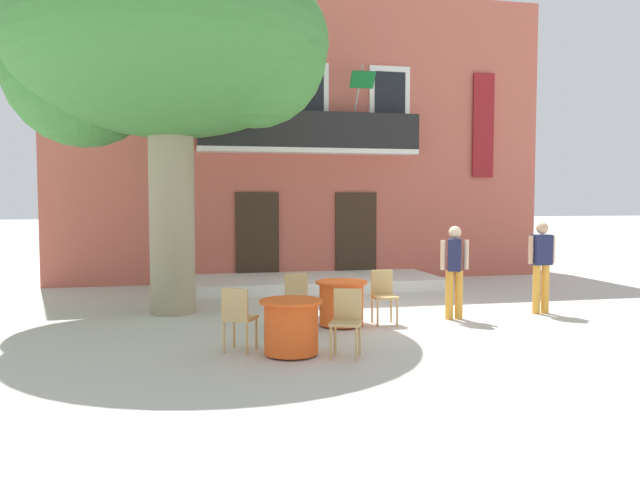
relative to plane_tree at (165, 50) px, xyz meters
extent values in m
plane|color=beige|center=(4.01, -0.99, -4.84)|extent=(120.00, 120.00, 0.00)
cube|color=#BC5B4C|center=(3.45, 6.01, -1.09)|extent=(13.00, 4.00, 7.50)
cube|color=#332319|center=(2.15, 3.98, -3.69)|extent=(1.10, 0.08, 2.30)
cube|color=#332319|center=(4.75, 3.98, -3.69)|extent=(1.10, 0.08, 2.30)
cube|color=silver|center=(1.25, 3.97, -0.19)|extent=(1.10, 0.08, 1.90)
cube|color=black|center=(1.25, 3.94, -0.19)|extent=(0.84, 0.04, 1.60)
cube|color=silver|center=(3.45, 3.97, -0.19)|extent=(1.10, 0.08, 1.90)
cube|color=black|center=(3.45, 3.94, -0.19)|extent=(0.84, 0.04, 1.60)
cube|color=silver|center=(5.65, 3.97, -0.19)|extent=(1.10, 0.08, 1.90)
cube|color=black|center=(5.65, 3.94, -0.19)|extent=(0.84, 0.04, 1.60)
cube|color=silver|center=(3.45, 3.68, -1.50)|extent=(5.60, 0.65, 0.12)
cube|color=black|center=(3.45, 3.39, -0.99)|extent=(5.60, 0.06, 0.90)
cylinder|color=#B2B2B7|center=(2.25, 3.51, -0.09)|extent=(0.04, 0.95, 1.33)
cube|color=#192D9E|center=(2.25, 3.06, 0.21)|extent=(0.60, 0.29, 0.38)
cylinder|color=#B2B2B7|center=(4.65, 3.51, -0.09)|extent=(0.04, 0.95, 1.33)
cube|color=#146B2D|center=(4.65, 3.06, 0.21)|extent=(0.60, 0.29, 0.38)
cylinder|color=#47423D|center=(1.15, 3.71, -1.31)|extent=(0.28, 0.28, 0.26)
ellipsoid|color=#4C8E38|center=(1.15, 3.71, -1.05)|extent=(0.36, 0.36, 0.26)
cylinder|color=#995638|center=(3.45, 3.71, -1.32)|extent=(0.26, 0.26, 0.25)
ellipsoid|color=#4C8E38|center=(3.45, 3.71, -1.03)|extent=(0.34, 0.34, 0.34)
cylinder|color=slate|center=(5.75, 3.71, -1.31)|extent=(0.34, 0.34, 0.27)
ellipsoid|color=#4C8E38|center=(5.75, 3.71, -0.98)|extent=(0.44, 0.44, 0.39)
cube|color=maroon|center=(8.32, 3.95, -0.72)|extent=(0.60, 0.06, 2.80)
cube|color=silver|center=(3.45, 2.78, -4.72)|extent=(5.83, 2.45, 0.25)
cylinder|color=gray|center=(0.09, -0.05, -3.15)|extent=(0.83, 0.83, 3.39)
ellipsoid|color=#3D7F38|center=(0.09, -0.05, 0.16)|extent=(5.84, 5.26, 3.51)
sphere|color=#3D7F38|center=(-1.52, 0.68, -0.28)|extent=(2.92, 2.92, 2.92)
sphere|color=#3D7F38|center=(1.55, -0.63, -0.14)|extent=(2.63, 2.63, 2.63)
cylinder|color=#EA561E|center=(2.85, -1.92, -4.47)|extent=(0.74, 0.74, 0.68)
cylinder|color=#EA561E|center=(2.85, -1.92, -4.10)|extent=(0.86, 0.86, 0.04)
cylinder|color=#2D2823|center=(2.85, -1.92, -4.83)|extent=(0.44, 0.44, 0.03)
cylinder|color=tan|center=(3.77, -2.11, -4.62)|extent=(0.04, 0.04, 0.45)
cylinder|color=tan|center=(3.43, -2.10, -4.62)|extent=(0.04, 0.04, 0.45)
cylinder|color=tan|center=(3.78, -1.77, -4.62)|extent=(0.04, 0.04, 0.45)
cylinder|color=tan|center=(3.44, -1.76, -4.62)|extent=(0.04, 0.04, 0.45)
cube|color=tan|center=(3.60, -1.94, -4.37)|extent=(0.41, 0.41, 0.04)
cube|color=tan|center=(3.61, -1.76, -4.14)|extent=(0.38, 0.05, 0.42)
cylinder|color=tan|center=(1.99, -1.55, -4.62)|extent=(0.04, 0.04, 0.45)
cylinder|color=tan|center=(2.32, -1.63, -4.62)|extent=(0.04, 0.04, 0.45)
cylinder|color=tan|center=(1.92, -1.89, -4.62)|extent=(0.04, 0.04, 0.45)
cylinder|color=tan|center=(2.25, -1.96, -4.62)|extent=(0.04, 0.04, 0.45)
cube|color=tan|center=(2.12, -1.76, -4.37)|extent=(0.48, 0.48, 0.04)
cube|color=tan|center=(2.08, -1.93, -4.14)|extent=(0.38, 0.12, 0.42)
cylinder|color=#EA561E|center=(1.69, -3.70, -4.47)|extent=(0.74, 0.74, 0.68)
cylinder|color=#EA561E|center=(1.69, -3.70, -4.10)|extent=(0.86, 0.86, 0.04)
cylinder|color=#2D2823|center=(1.69, -3.70, -4.83)|extent=(0.44, 0.44, 0.03)
cylinder|color=tan|center=(2.47, -4.22, -4.62)|extent=(0.04, 0.04, 0.45)
cylinder|color=tan|center=(2.16, -4.08, -4.62)|extent=(0.04, 0.04, 0.45)
cylinder|color=tan|center=(2.60, -3.90, -4.62)|extent=(0.04, 0.04, 0.45)
cylinder|color=tan|center=(2.29, -3.77, -4.62)|extent=(0.04, 0.04, 0.45)
cube|color=tan|center=(2.38, -3.99, -4.37)|extent=(0.53, 0.53, 0.04)
cube|color=tan|center=(2.45, -3.83, -4.14)|extent=(0.36, 0.19, 0.42)
cylinder|color=tan|center=(0.97, -3.11, -4.62)|extent=(0.04, 0.04, 0.45)
cylinder|color=tan|center=(1.26, -3.27, -4.62)|extent=(0.04, 0.04, 0.45)
cylinder|color=tan|center=(0.80, -3.40, -4.62)|extent=(0.04, 0.04, 0.45)
cylinder|color=tan|center=(1.10, -3.57, -4.62)|extent=(0.04, 0.04, 0.45)
cube|color=tan|center=(1.03, -3.34, -4.37)|extent=(0.54, 0.54, 0.04)
cube|color=tan|center=(0.95, -3.49, -4.14)|extent=(0.35, 0.22, 0.42)
cylinder|color=gold|center=(6.68, -1.56, -4.39)|extent=(0.14, 0.14, 0.91)
cylinder|color=gold|center=(6.86, -1.56, -4.39)|extent=(0.14, 0.14, 0.91)
cube|color=#1E2347|center=(6.77, -1.56, -3.65)|extent=(0.35, 0.23, 0.56)
sphere|color=tan|center=(6.77, -1.56, -3.25)|extent=(0.22, 0.22, 0.22)
cylinder|color=tan|center=(6.55, -1.56, -3.65)|extent=(0.09, 0.09, 0.52)
cylinder|color=tan|center=(6.99, -1.56, -3.65)|extent=(0.09, 0.09, 0.52)
cylinder|color=gold|center=(4.87, -1.74, -4.41)|extent=(0.14, 0.14, 0.86)
cylinder|color=gold|center=(5.05, -1.74, -4.41)|extent=(0.14, 0.14, 0.86)
cube|color=#1E2347|center=(4.96, -1.74, -3.70)|extent=(0.35, 0.40, 0.56)
sphere|color=beige|center=(4.96, -1.74, -3.30)|extent=(0.22, 0.22, 0.22)
cylinder|color=beige|center=(4.74, -1.74, -3.70)|extent=(0.09, 0.09, 0.52)
cylinder|color=beige|center=(5.18, -1.74, -3.70)|extent=(0.09, 0.09, 0.52)
camera|label=1|loc=(0.24, -12.12, -2.72)|focal=35.67mm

